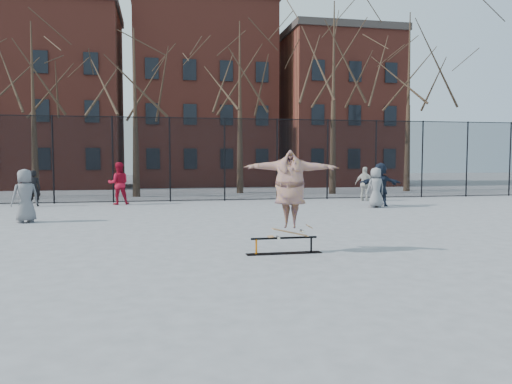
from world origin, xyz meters
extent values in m
plane|color=slate|center=(0.00, 0.00, 0.00)|extent=(100.00, 100.00, 0.00)
cube|color=black|center=(0.70, -0.42, 0.01)|extent=(1.67, 0.26, 0.01)
cylinder|color=orange|center=(0.08, -0.42, 0.17)|extent=(0.04, 0.04, 0.34)
cylinder|color=black|center=(1.32, -0.42, 0.17)|extent=(0.04, 0.04, 0.34)
cylinder|color=black|center=(0.70, -0.42, 0.34)|extent=(1.48, 0.05, 0.05)
imported|color=#48378B|center=(0.84, -0.42, 1.32)|extent=(2.16, 1.25, 1.70)
imported|color=slate|center=(-6.18, 6.24, 0.87)|extent=(1.01, 0.93, 1.73)
imported|color=black|center=(-7.20, 11.85, 0.78)|extent=(0.59, 0.41, 1.56)
imported|color=#A50E25|center=(-3.68, 12.00, 0.94)|extent=(0.97, 0.79, 1.88)
imported|color=beige|center=(7.84, 11.64, 0.82)|extent=(1.01, 0.90, 1.64)
imported|color=#192133|center=(7.41, 9.07, 0.94)|extent=(1.82, 1.15, 1.88)
imported|color=slate|center=(6.96, 8.54, 0.84)|extent=(0.88, 0.63, 1.68)
cylinder|color=black|center=(-6.60, 13.00, 2.00)|extent=(0.07, 0.07, 4.00)
cylinder|color=black|center=(-4.00, 13.00, 2.00)|extent=(0.07, 0.07, 4.00)
cylinder|color=black|center=(-1.40, 13.00, 2.00)|extent=(0.07, 0.07, 4.00)
cylinder|color=black|center=(1.20, 13.00, 2.00)|extent=(0.07, 0.07, 4.00)
cylinder|color=black|center=(3.80, 13.00, 2.00)|extent=(0.07, 0.07, 4.00)
cylinder|color=black|center=(6.40, 13.00, 2.00)|extent=(0.07, 0.07, 4.00)
cylinder|color=black|center=(9.00, 13.00, 2.00)|extent=(0.07, 0.07, 4.00)
cylinder|color=black|center=(11.60, 13.00, 2.00)|extent=(0.07, 0.07, 4.00)
cylinder|color=black|center=(14.20, 13.00, 2.00)|extent=(0.07, 0.07, 4.00)
cylinder|color=black|center=(16.80, 13.00, 2.00)|extent=(0.07, 0.07, 4.00)
cube|color=black|center=(0.00, 13.00, 2.00)|extent=(34.00, 0.01, 4.00)
cylinder|color=black|center=(0.00, 13.00, 3.96)|extent=(34.00, 0.04, 0.04)
cone|color=black|center=(-8.50, 17.80, 2.31)|extent=(0.40, 0.40, 4.62)
cone|color=black|center=(-3.00, 16.50, 2.31)|extent=(0.40, 0.40, 4.62)
cone|color=black|center=(2.50, 17.80, 2.31)|extent=(0.40, 0.40, 4.62)
cone|color=black|center=(8.00, 16.50, 2.31)|extent=(0.40, 0.40, 4.62)
cone|color=black|center=(13.50, 17.80, 2.31)|extent=(0.40, 0.40, 4.62)
cube|color=maroon|center=(-9.00, 26.00, 6.00)|extent=(9.00, 7.00, 12.00)
cube|color=maroon|center=(1.50, 26.00, 6.50)|extent=(10.00, 7.00, 13.00)
cube|color=maroon|center=(11.50, 26.00, 5.50)|extent=(8.00, 7.00, 11.00)
camera|label=1|loc=(-2.00, -10.87, 2.11)|focal=35.00mm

